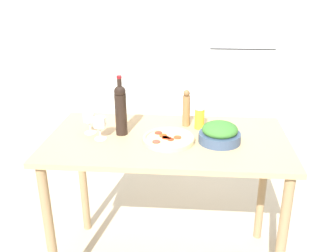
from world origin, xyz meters
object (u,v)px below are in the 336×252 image
object	(u,v)px
wine_bottle	(121,109)
pepper_mill	(186,109)
wine_glass_far	(89,118)
salt_canister	(200,118)
refrigerator	(237,78)
wine_glass_near	(99,124)
salad_bowl	(220,133)
homemade_pizza	(169,139)

from	to	relation	value
wine_bottle	pepper_mill	size ratio (longest dim) A/B	1.53
wine_glass_far	salt_canister	bearing A→B (deg)	10.90
refrigerator	wine_glass_near	world-z (taller)	refrigerator
wine_bottle	pepper_mill	xyz separation A→B (m)	(0.39, 0.17, -0.05)
wine_bottle	salt_canister	world-z (taller)	wine_bottle
wine_glass_far	salad_bowl	bearing A→B (deg)	-5.18
wine_glass_near	homemade_pizza	xyz separation A→B (m)	(0.40, -0.00, -0.08)
homemade_pizza	salt_canister	world-z (taller)	salt_canister
wine_glass_near	salad_bowl	bearing A→B (deg)	1.01
pepper_mill	salt_canister	bearing A→B (deg)	-24.98
refrigerator	salad_bowl	bearing A→B (deg)	-98.33
wine_glass_near	homemade_pizza	distance (m)	0.41
pepper_mill	salad_bowl	world-z (taller)	pepper_mill
wine_glass_far	salt_canister	xyz separation A→B (m)	(0.67, 0.13, -0.03)
wine_glass_far	salt_canister	distance (m)	0.68
wine_glass_far	salad_bowl	world-z (taller)	wine_glass_far
wine_glass_near	salad_bowl	distance (m)	0.70
refrigerator	homemade_pizza	world-z (taller)	refrigerator
pepper_mill	homemade_pizza	world-z (taller)	pepper_mill
wine_glass_far	homemade_pizza	distance (m)	0.50
wine_glass_near	wine_glass_far	world-z (taller)	same
wine_bottle	refrigerator	bearing A→B (deg)	64.51
wine_bottle	homemade_pizza	xyz separation A→B (m)	(0.29, -0.09, -0.15)
refrigerator	salt_canister	world-z (taller)	refrigerator
wine_glass_near	pepper_mill	bearing A→B (deg)	26.81
wine_glass_near	salt_canister	xyz separation A→B (m)	(0.58, 0.21, -0.03)
wine_bottle	salad_bowl	world-z (taller)	wine_bottle
homemade_pizza	wine_glass_far	bearing A→B (deg)	169.84
pepper_mill	salad_bowl	size ratio (longest dim) A/B	0.98
wine_glass_near	salad_bowl	world-z (taller)	wine_glass_near
salad_bowl	salt_canister	bearing A→B (deg)	120.33
wine_bottle	wine_glass_near	xyz separation A→B (m)	(-0.11, -0.08, -0.07)
salad_bowl	homemade_pizza	bearing A→B (deg)	-176.79
pepper_mill	salad_bowl	xyz separation A→B (m)	(0.20, -0.24, -0.06)
pepper_mill	salt_canister	distance (m)	0.10
wine_glass_near	wine_glass_far	bearing A→B (deg)	135.45
homemade_pizza	salt_canister	distance (m)	0.29
wine_bottle	wine_glass_near	size ratio (longest dim) A/B	2.66
salad_bowl	wine_glass_far	bearing A→B (deg)	174.82
salad_bowl	homemade_pizza	world-z (taller)	salad_bowl
salad_bowl	salt_canister	size ratio (longest dim) A/B	1.73
refrigerator	homemade_pizza	distance (m)	1.99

